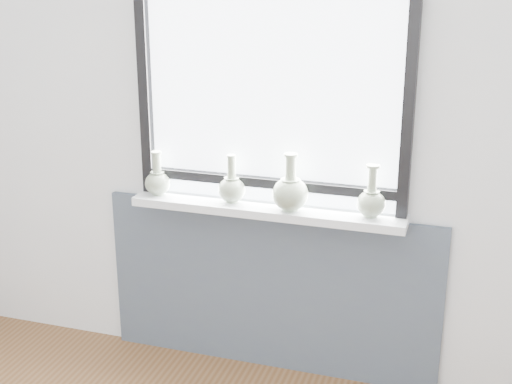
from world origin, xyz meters
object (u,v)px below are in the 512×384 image
(vase_b, at_px, (232,187))
(vase_c, at_px, (290,192))
(vase_a, at_px, (158,181))
(vase_d, at_px, (371,201))
(windowsill, at_px, (266,210))

(vase_b, relative_size, vase_c, 0.86)
(vase_a, xyz_separation_m, vase_c, (0.68, -0.02, 0.02))
(vase_a, distance_m, vase_c, 0.68)
(vase_a, xyz_separation_m, vase_d, (1.05, 0.01, 0.00))
(vase_b, bearing_deg, vase_d, 0.05)
(windowsill, height_order, vase_d, vase_d)
(vase_b, bearing_deg, vase_c, -5.16)
(vase_b, xyz_separation_m, vase_d, (0.67, 0.00, 0.00))
(vase_a, relative_size, vase_d, 0.90)
(vase_a, bearing_deg, windowsill, -0.12)
(windowsill, xyz_separation_m, vase_b, (-0.17, 0.01, 0.09))
(vase_b, xyz_separation_m, vase_c, (0.30, -0.03, 0.02))
(vase_a, height_order, vase_c, vase_c)
(vase_c, height_order, vase_d, vase_c)
(windowsill, xyz_separation_m, vase_c, (0.12, -0.02, 0.11))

